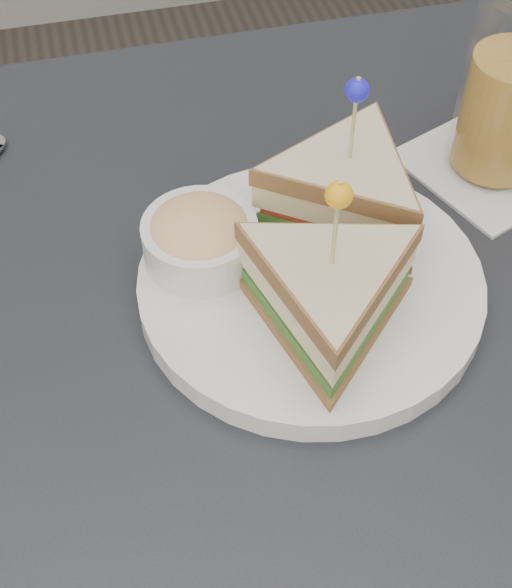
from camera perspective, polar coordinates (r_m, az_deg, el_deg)
name	(u,v)px	position (r m, az deg, el deg)	size (l,w,h in m)	color
table	(247,411)	(0.64, -0.65, -8.14)	(0.80, 0.80, 0.75)	black
plate_meal	(318,250)	(0.59, 4.33, 3.11)	(0.31, 0.31, 0.15)	white
drink_set	(510,97)	(0.70, 17.25, 12.94)	(0.16, 0.16, 0.16)	silver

